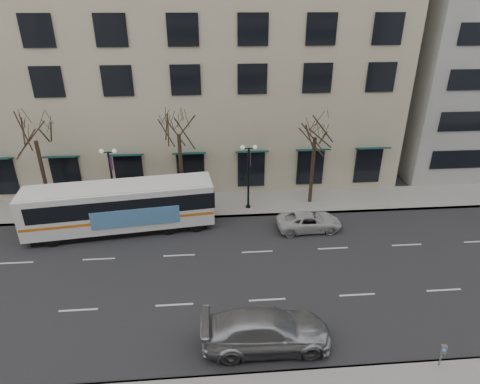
{
  "coord_description": "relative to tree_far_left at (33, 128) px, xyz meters",
  "views": [
    {
      "loc": [
        2.16,
        -19.17,
        14.7
      ],
      "look_at": [
        3.95,
        2.99,
        4.0
      ],
      "focal_mm": 30.0,
      "sensor_mm": 36.0,
      "label": 1
    }
  ],
  "objects": [
    {
      "name": "tree_far_right",
      "position": [
        20.0,
        0.0,
        -0.28
      ],
      "size": [
        3.6,
        3.6,
        8.06
      ],
      "color": "black",
      "rests_on": "ground"
    },
    {
      "name": "sidewalk_far",
      "position": [
        15.0,
        0.2,
        -6.62
      ],
      "size": [
        80.0,
        4.0,
        0.15
      ],
      "primitive_type": "cube",
      "color": "gray",
      "rests_on": "ground"
    },
    {
      "name": "lamp_post_right",
      "position": [
        15.01,
        -0.6,
        -3.75
      ],
      "size": [
        1.22,
        0.45,
        5.21
      ],
      "color": "black",
      "rests_on": "ground"
    },
    {
      "name": "tree_far_mid",
      "position": [
        10.0,
        0.0,
        0.21
      ],
      "size": [
        3.6,
        3.6,
        8.55
      ],
      "color": "black",
      "rests_on": "ground"
    },
    {
      "name": "building_hotel",
      "position": [
        8.0,
        12.2,
        5.3
      ],
      "size": [
        40.0,
        20.0,
        24.0
      ],
      "primitive_type": "cube",
      "color": "#BAAB8E",
      "rests_on": "ground"
    },
    {
      "name": "city_bus",
      "position": [
        5.99,
        -2.99,
        -4.82
      ],
      "size": [
        12.94,
        4.27,
        3.44
      ],
      "rotation": [
        0.0,
        0.0,
        0.12
      ],
      "color": "white",
      "rests_on": "ground"
    },
    {
      "name": "white_pickup",
      "position": [
        18.98,
        -3.96,
        -6.07
      ],
      "size": [
        4.59,
        2.26,
        1.25
      ],
      "primitive_type": "imported",
      "rotation": [
        0.0,
        0.0,
        1.61
      ],
      "color": "#BABABA",
      "rests_on": "ground"
    },
    {
      "name": "pay_station",
      "position": [
        21.92,
        -16.1,
        -5.71
      ],
      "size": [
        0.28,
        0.22,
        1.16
      ],
      "rotation": [
        0.0,
        0.0,
        -0.28
      ],
      "color": "slate",
      "rests_on": "sidewalk_near"
    },
    {
      "name": "ground",
      "position": [
        10.0,
        -8.8,
        -6.7
      ],
      "size": [
        160.0,
        160.0,
        0.0
      ],
      "primitive_type": "plane",
      "color": "black",
      "rests_on": "ground"
    },
    {
      "name": "silver_car",
      "position": [
        14.51,
        -14.18,
        -5.82
      ],
      "size": [
        6.05,
        2.48,
        1.75
      ],
      "primitive_type": "imported",
      "rotation": [
        0.0,
        0.0,
        1.57
      ],
      "color": "#9FA1A7",
      "rests_on": "ground"
    },
    {
      "name": "lamp_post_left",
      "position": [
        5.01,
        -0.6,
        -3.75
      ],
      "size": [
        1.22,
        0.45,
        5.21
      ],
      "color": "black",
      "rests_on": "ground"
    },
    {
      "name": "tree_far_left",
      "position": [
        0.0,
        0.0,
        0.0
      ],
      "size": [
        3.6,
        3.6,
        8.34
      ],
      "color": "black",
      "rests_on": "ground"
    }
  ]
}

